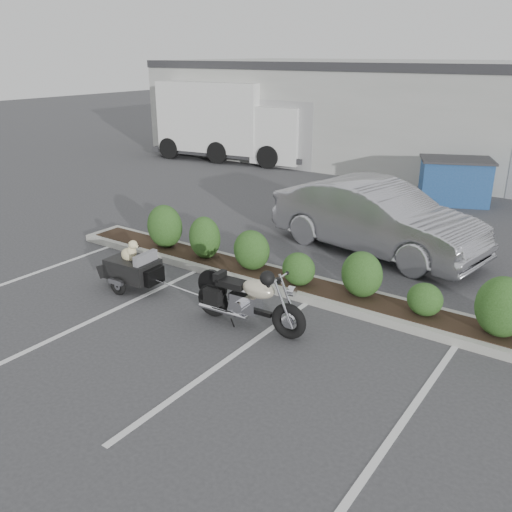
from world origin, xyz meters
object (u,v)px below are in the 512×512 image
Objects in this scene: pet_trailer at (133,268)px; delivery_truck at (234,123)px; sedan at (377,218)px; dumpster at (454,181)px; motorcycle at (248,300)px.

pet_trailer is 0.23× the size of delivery_truck.
dumpster is (0.19, 5.45, -0.12)m from sedan.
pet_trailer is 0.69× the size of dumpster.
delivery_truck reaches higher than motorcycle.
motorcycle is 10.11m from dumpster.
dumpster reaches higher than pet_trailer.
sedan is 5.45m from dumpster.
motorcycle reaches higher than pet_trailer.
motorcycle is at bearing -3.57° from pet_trailer.
motorcycle is 15.29m from delivery_truck.
sedan is 12.15m from delivery_truck.
motorcycle is at bearing -173.16° from sedan.
motorcycle is 0.43× the size of sedan.
delivery_truck reaches higher than pet_trailer.
delivery_truck reaches higher than dumpster.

